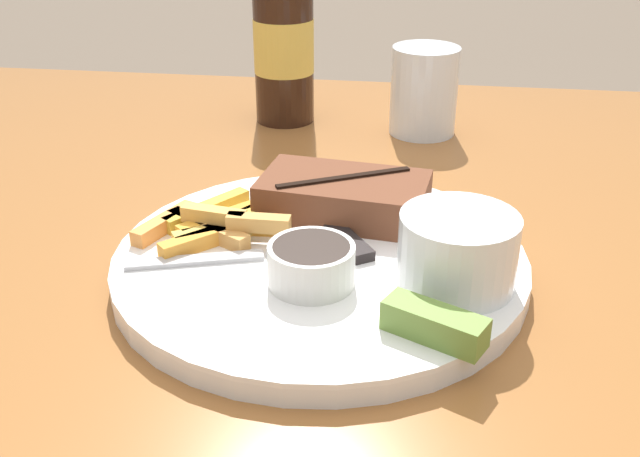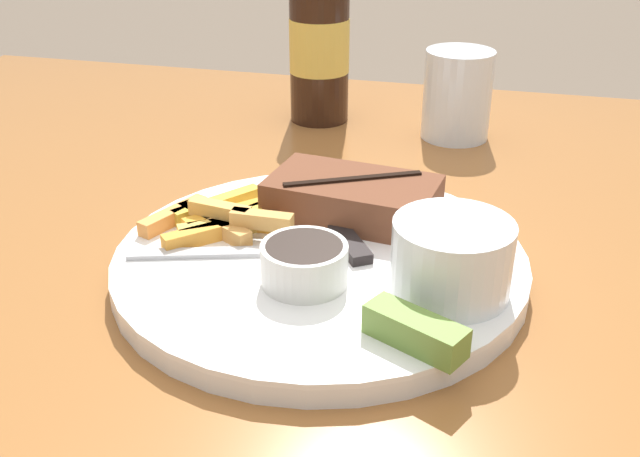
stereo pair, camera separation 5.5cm
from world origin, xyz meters
TOP-DOWN VIEW (x-y plane):
  - dining_table at (0.00, 0.00)m, footprint 1.26×1.03m
  - dinner_plate at (0.00, 0.00)m, footprint 0.31×0.31m
  - steak_portion at (0.01, 0.07)m, footprint 0.14×0.09m
  - fries_pile at (-0.08, 0.02)m, footprint 0.12×0.12m
  - coleslaw_cup at (0.10, -0.03)m, footprint 0.08×0.08m
  - dipping_sauce_cup at (-0.00, -0.04)m, footprint 0.06×0.06m
  - pickle_spear at (0.08, -0.10)m, footprint 0.07×0.05m
  - fork_utensil at (-0.08, -0.02)m, footprint 0.13×0.05m
  - knife_utensil at (-0.00, 0.04)m, footprint 0.10×0.15m
  - beer_bottle at (-0.09, 0.34)m, footprint 0.07×0.07m
  - drinking_glass at (0.07, 0.32)m, footprint 0.07×0.07m

SIDE VIEW (x-z plane):
  - dining_table at x=0.00m, z-range 0.30..1.06m
  - dinner_plate at x=0.00m, z-range 0.77..0.78m
  - fork_utensil at x=-0.08m, z-range 0.78..0.79m
  - knife_utensil at x=0.00m, z-range 0.78..0.79m
  - fries_pile at x=-0.08m, z-range 0.78..0.80m
  - pickle_spear at x=0.08m, z-range 0.78..0.80m
  - steak_portion at x=0.01m, z-range 0.78..0.82m
  - dipping_sauce_cup at x=0.00m, z-range 0.78..0.81m
  - coleslaw_cup at x=0.10m, z-range 0.79..0.84m
  - drinking_glass at x=0.07m, z-range 0.77..0.86m
  - beer_bottle at x=-0.09m, z-range 0.73..0.98m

